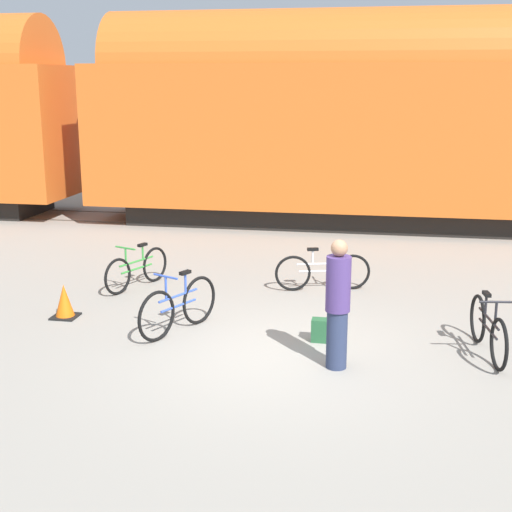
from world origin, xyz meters
The scene contains 11 objects.
ground_plane centered at (0.00, 0.00, 0.00)m, with size 80.00×80.00×0.00m, color gray.
freight_train centered at (0.00, 9.36, 2.90)m, with size 40.48×2.84×5.49m.
rail_near centered at (0.00, 8.64, 0.01)m, with size 52.48×0.07×0.01m, color #4C4238.
rail_far centered at (0.00, 10.07, 0.01)m, with size 52.48×0.07×0.01m, color #4C4238.
bicycle_green centered at (-3.12, 2.80, 0.35)m, with size 0.68×1.58×0.82m.
bicycle_silver centered at (0.26, 3.26, 0.35)m, with size 1.71×0.56×0.82m.
bicycle_blue centered at (-1.69, 0.64, 0.40)m, with size 0.78×1.58×0.95m.
bicycle_black centered at (2.79, 0.50, 0.38)m, with size 0.46×1.75×0.88m.
person_in_purple centered at (0.77, -0.32, 0.88)m, with size 0.33×0.33×1.75m.
backpack centered at (0.48, 0.62, 0.17)m, with size 0.28×0.20×0.34m.
traffic_cone centered at (-3.69, 0.96, 0.25)m, with size 0.40×0.40×0.55m.
Camera 1 is at (1.31, -9.25, 3.72)m, focal length 50.00 mm.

